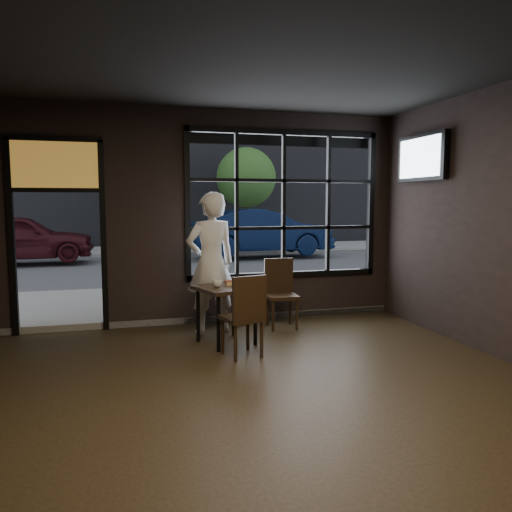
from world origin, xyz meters
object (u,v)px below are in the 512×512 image
object	(u,v)px
chair_near	(242,315)
navy_car	(261,232)
man	(211,263)
cafe_table	(226,315)

from	to	relation	value
chair_near	navy_car	size ratio (longest dim) A/B	0.22
chair_near	man	bearing A→B (deg)	-95.96
navy_car	cafe_table	bearing A→B (deg)	159.49
cafe_table	chair_near	xyz separation A→B (m)	(0.07, -0.58, 0.12)
chair_near	navy_car	xyz separation A→B (m)	(3.13, 10.11, 0.36)
cafe_table	navy_car	xyz separation A→B (m)	(3.19, 9.53, 0.48)
man	chair_near	bearing A→B (deg)	84.77
cafe_table	man	xyz separation A→B (m)	(-0.09, 0.60, 0.61)
cafe_table	man	world-z (taller)	man
man	cafe_table	bearing A→B (deg)	85.83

